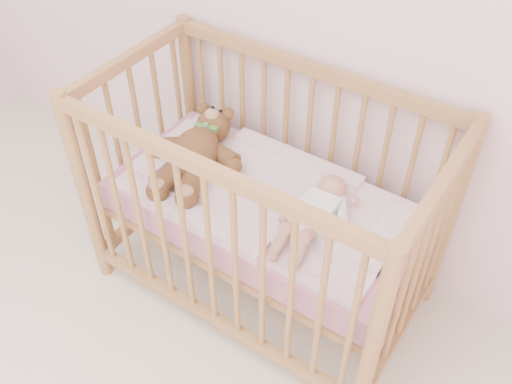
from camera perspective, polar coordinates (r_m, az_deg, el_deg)
The scene contains 5 objects.
crib at distance 2.30m, azimuth 0.69°, elevation -1.47°, with size 1.36×0.76×1.00m, color #B87B4E, non-canonical shape.
mattress at distance 2.32m, azimuth 0.69°, elevation -1.74°, with size 1.22×0.62×0.13m, color pink.
blanket at distance 2.26m, azimuth 0.71°, elevation -0.39°, with size 1.10×0.58×0.06m, color #E29CB6, non-canonical shape.
baby at distance 2.11m, azimuth 5.94°, elevation -1.76°, with size 0.24×0.49×0.12m, color white, non-canonical shape.
teddy_bear at distance 2.34m, azimuth -6.12°, elevation 3.86°, with size 0.42×0.59×0.16m, color brown, non-canonical shape.
Camera 1 is at (1.07, 0.22, 2.12)m, focal length 40.00 mm.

